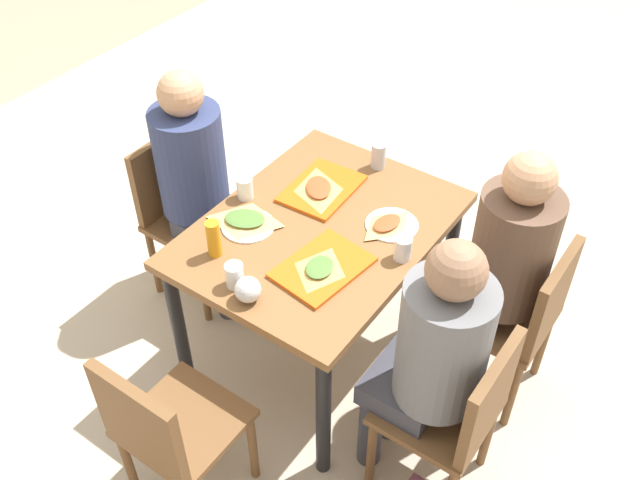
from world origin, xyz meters
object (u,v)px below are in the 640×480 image
(main_table, at_px, (320,244))
(plastic_cup_b, at_px, (403,248))
(plastic_cup_c, at_px, (235,275))
(soda_can, at_px, (378,156))
(plastic_cup_a, at_px, (245,188))
(pizza_slice_c, at_px, (245,220))
(person_far_side, at_px, (198,176))
(chair_far_side, at_px, (182,207))
(person_in_red, at_px, (432,351))
(pizza_slice_b, at_px, (319,188))
(chair_near_left, at_px, (459,411))
(paper_plate_center, at_px, (248,226))
(condiment_bottle, at_px, (214,239))
(tray_red_far, at_px, (322,189))
(tray_red_near, at_px, (323,267))
(pizza_slice_a, at_px, (320,268))
(chair_near_right, at_px, (522,315))
(pizza_slice_d, at_px, (387,224))
(person_in_brown_jacket, at_px, (501,259))
(paper_plate_near_edge, at_px, (392,225))
(foil_bundle, at_px, (248,290))
(chair_left_end, at_px, (166,429))

(main_table, bearing_deg, plastic_cup_b, -85.58)
(plastic_cup_c, xyz_separation_m, soda_can, (0.95, -0.04, 0.01))
(plastic_cup_a, bearing_deg, pizza_slice_c, -141.11)
(person_far_side, bearing_deg, chair_far_side, 90.00)
(pizza_slice_c, height_order, plastic_cup_b, plastic_cup_b)
(person_in_red, distance_m, plastic_cup_a, 1.09)
(chair_far_side, distance_m, person_far_side, 0.28)
(pizza_slice_b, bearing_deg, chair_near_left, -115.94)
(paper_plate_center, xyz_separation_m, condiment_bottle, (-0.20, 0.00, 0.08))
(tray_red_far, relative_size, plastic_cup_c, 3.60)
(condiment_bottle, bearing_deg, main_table, -32.80)
(soda_can, bearing_deg, tray_red_near, -165.76)
(pizza_slice_a, bearing_deg, person_in_red, -96.69)
(tray_red_near, height_order, pizza_slice_a, pizza_slice_a)
(chair_near_right, relative_size, person_far_side, 0.67)
(person_in_red, height_order, pizza_slice_c, person_in_red)
(chair_near_left, bearing_deg, pizza_slice_d, 53.43)
(chair_far_side, bearing_deg, tray_red_near, -101.67)
(person_in_brown_jacket, bearing_deg, plastic_cup_a, 106.71)
(main_table, relative_size, plastic_cup_b, 11.51)
(chair_near_left, bearing_deg, chair_far_side, 80.07)
(chair_far_side, height_order, paper_plate_near_edge, chair_far_side)
(chair_near_right, height_order, plastic_cup_b, plastic_cup_b)
(paper_plate_near_edge, height_order, foil_bundle, foil_bundle)
(main_table, relative_size, pizza_slice_d, 5.44)
(chair_left_end, height_order, plastic_cup_b, plastic_cup_b)
(plastic_cup_c, bearing_deg, pizza_slice_d, -25.71)
(main_table, height_order, chair_far_side, chair_far_side)
(chair_far_side, height_order, pizza_slice_d, chair_far_side)
(main_table, height_order, pizza_slice_d, pizza_slice_d)
(paper_plate_near_edge, relative_size, plastic_cup_b, 2.20)
(plastic_cup_a, xyz_separation_m, plastic_cup_c, (-0.43, -0.31, 0.00))
(tray_red_far, relative_size, paper_plate_center, 1.64)
(chair_far_side, distance_m, paper_plate_center, 0.67)
(tray_red_near, relative_size, pizza_slice_b, 1.30)
(chair_left_end, bearing_deg, pizza_slice_a, -12.15)
(tray_red_near, height_order, condiment_bottle, condiment_bottle)
(plastic_cup_b, bearing_deg, pizza_slice_a, 139.91)
(chair_far_side, relative_size, pizza_slice_d, 4.01)
(chair_near_right, distance_m, soda_can, 0.93)
(tray_red_near, bearing_deg, chair_near_left, -97.35)
(condiment_bottle, bearing_deg, tray_red_far, -10.78)
(paper_plate_center, xyz_separation_m, plastic_cup_c, (-0.29, -0.18, 0.05))
(tray_red_near, bearing_deg, plastic_cup_c, 139.76)
(tray_red_near, bearing_deg, person_far_side, 76.45)
(pizza_slice_b, relative_size, plastic_cup_c, 2.77)
(tray_red_far, height_order, pizza_slice_d, pizza_slice_d)
(pizza_slice_b, height_order, plastic_cup_a, plastic_cup_a)
(chair_left_end, relative_size, paper_plate_near_edge, 3.86)
(person_in_red, height_order, condiment_bottle, person_in_red)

